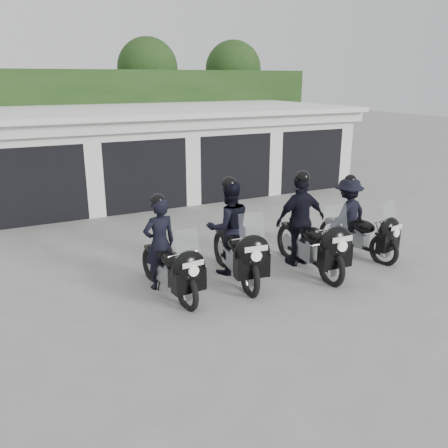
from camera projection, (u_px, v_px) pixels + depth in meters
name	position (u px, v px, depth m)	size (l,w,h in m)	color
ground	(228.00, 272.00, 10.11)	(80.00, 80.00, 0.00)	gray
garage_block	(123.00, 154.00, 16.56)	(16.40, 6.80, 2.96)	white
background_vegetation	(99.00, 107.00, 20.47)	(20.00, 3.90, 5.80)	#1B3613
police_bike_a	(167.00, 255.00, 8.92)	(0.82, 2.25, 1.96)	black
police_bike_b	(233.00, 235.00, 9.68)	(1.06, 2.45, 2.13)	black
police_bike_c	(306.00, 227.00, 10.12)	(1.21, 2.50, 2.17)	black
police_bike_d	(353.00, 220.00, 10.98)	(1.25, 2.18, 1.92)	black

